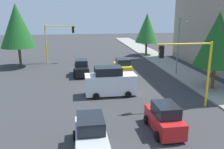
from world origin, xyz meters
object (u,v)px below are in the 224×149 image
object	(u,v)px
car_black	(81,68)
car_yellow	(123,67)
street_lamp_curbside	(180,41)
car_red	(164,119)
traffic_signal_far_right	(58,36)
traffic_signal_near_left	(188,62)
tree_roadside_far	(147,28)
car_silver	(91,135)
tree_roadside_near	(217,40)
tree_opposite_side	(17,26)
delivery_van_white	(110,82)

from	to	relation	value
car_black	car_yellow	xyz separation A→B (m)	(0.02, 5.20, -0.00)
street_lamp_curbside	car_yellow	bearing A→B (deg)	-107.83
car_red	car_black	size ratio (longest dim) A/B	0.96
traffic_signal_far_right	traffic_signal_near_left	bearing A→B (deg)	29.62
tree_roadside_far	car_red	xyz separation A→B (m)	(27.62, -7.06, -3.93)
car_red	car_silver	size ratio (longest dim) A/B	0.92
tree_roadside_near	car_black	world-z (taller)	tree_roadside_near
car_black	car_yellow	distance (m)	5.20
tree_roadside_near	tree_roadside_far	bearing A→B (deg)	-177.14
tree_roadside_far	car_yellow	bearing A→B (deg)	-28.96
car_silver	tree_roadside_far	bearing A→B (deg)	157.50
traffic_signal_far_right	car_yellow	xyz separation A→B (m)	(8.30, 8.40, -3.16)
car_red	car_black	xyz separation A→B (m)	(-15.34, -4.95, 0.00)
traffic_signal_near_left	car_yellow	world-z (taller)	traffic_signal_near_left
street_lamp_curbside	car_red	xyz separation A→B (m)	(13.23, -6.76, -3.45)
tree_opposite_side	tree_roadside_near	size ratio (longest dim) A/B	1.13
traffic_signal_far_right	delivery_van_white	distance (m)	17.20
traffic_signal_near_left	car_silver	bearing A→B (deg)	-58.22
traffic_signal_far_right	delivery_van_white	size ratio (longest dim) A/B	1.19
tree_opposite_side	car_yellow	world-z (taller)	tree_opposite_side
traffic_signal_far_right	car_silver	distance (m)	25.48
street_lamp_curbside	car_silver	bearing A→B (deg)	-38.63
delivery_van_white	car_red	distance (m)	8.03
tree_opposite_side	car_black	bearing A→B (deg)	53.54
delivery_van_white	car_black	bearing A→B (deg)	-162.35
tree_roadside_near	car_red	bearing A→B (deg)	-46.58
traffic_signal_near_left	tree_roadside_far	xyz separation A→B (m)	(-24.00, 3.83, 0.94)
traffic_signal_far_right	tree_roadside_far	world-z (taller)	tree_roadside_far
traffic_signal_far_right	tree_roadside_near	xyz separation A→B (m)	(16.00, 16.21, 1.05)
traffic_signal_near_left	traffic_signal_far_right	xyz separation A→B (m)	(-20.00, -11.37, 0.16)
tree_roadside_far	car_black	bearing A→B (deg)	-44.35
tree_roadside_near	delivery_van_white	distance (m)	11.22
traffic_signal_far_right	car_red	distance (m)	25.19
traffic_signal_far_right	tree_opposite_side	size ratio (longest dim) A/B	0.65
tree_opposite_side	car_yellow	bearing A→B (deg)	65.30
tree_roadside_far	delivery_van_white	xyz separation A→B (m)	(20.00, -9.55, -3.54)
traffic_signal_far_right	street_lamp_curbside	size ratio (longest dim) A/B	0.82
tree_roadside_far	tree_opposite_side	bearing A→B (deg)	-73.69
car_yellow	traffic_signal_far_right	bearing A→B (deg)	-134.65
traffic_signal_near_left	car_red	distance (m)	5.70
tree_roadside_near	delivery_van_white	xyz separation A→B (m)	(0.00, -10.55, -3.82)
tree_roadside_far	car_yellow	xyz separation A→B (m)	(12.30, -6.81, -3.93)
traffic_signal_far_right	tree_roadside_near	world-z (taller)	tree_roadside_near
traffic_signal_near_left	car_red	bearing A→B (deg)	-41.65
street_lamp_curbside	car_silver	size ratio (longest dim) A/B	1.69
car_black	tree_opposite_side	bearing A→B (deg)	-126.46
car_silver	car_yellow	world-z (taller)	same
tree_opposite_side	delivery_van_white	size ratio (longest dim) A/B	1.83
tree_roadside_near	car_silver	bearing A→B (deg)	-55.14
car_silver	car_black	bearing A→B (deg)	179.83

